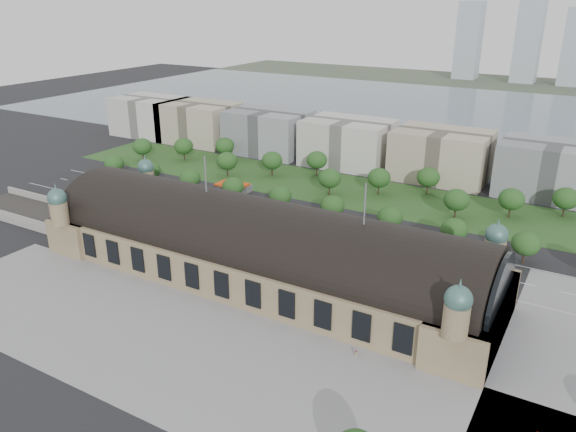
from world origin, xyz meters
The scene contains 55 objects.
ground centered at (0.00, 0.00, 0.00)m, with size 900.00×900.00×0.00m, color black.
station centered at (0.00, 0.00, 10.28)m, with size 150.00×48.40×44.30m.
track_cutting centered at (-110.00, -2.21, 0.70)m, with size 70.00×24.00×3.10m.
plaza_south centered at (10.00, -44.00, 0.00)m, with size 190.00×48.00×0.12m, color gray.
road_slab centered at (-20.00, 38.00, 0.00)m, with size 260.00×26.00×0.10m, color black.
grass_belt centered at (-15.00, 93.00, 0.00)m, with size 300.00×45.00×0.10m, color #295020.
petrol_station centered at (-53.91, 65.28, 2.95)m, with size 14.00×13.00×5.05m.
lake centered at (0.00, 298.00, 0.00)m, with size 700.00×320.00×0.08m, color slate.
far_shore centered at (0.00, 498.00, 0.00)m, with size 700.00×120.00×0.14m, color #44513D.
far_tower_left centered at (-60.00, 508.00, 40.00)m, with size 24.00×24.00×80.00m, color #9EA8B2.
far_tower_mid centered at (0.00, 508.00, 42.50)m, with size 24.00×24.00×85.00m, color #9EA8B2.
far_tower_right centered at (45.00, 508.00, 37.50)m, with size 24.00×24.00×75.00m, color #9EA8B2.
office_0 centered at (-170.00, 133.00, 12.00)m, with size 45.00×32.00×24.00m, color beige.
office_1 centered at (-130.00, 133.00, 12.00)m, with size 45.00×32.00×24.00m, color tan.
office_2 centered at (-80.00, 133.00, 12.00)m, with size 45.00×32.00×24.00m, color gray.
office_3 centered at (-30.00, 133.00, 12.00)m, with size 45.00×32.00×24.00m, color beige.
office_4 centered at (20.00, 133.00, 12.00)m, with size 45.00×32.00×24.00m, color tan.
office_5 centered at (70.00, 133.00, 12.00)m, with size 45.00×32.00×24.00m, color gray.
tree_row_0 centered at (-120.00, 53.00, 7.43)m, with size 9.60×9.60×11.52m.
tree_row_1 centered at (-96.00, 53.00, 7.43)m, with size 9.60×9.60×11.52m.
tree_row_2 centered at (-72.00, 53.00, 7.43)m, with size 9.60×9.60×11.52m.
tree_row_3 centered at (-48.00, 53.00, 7.43)m, with size 9.60×9.60×11.52m.
tree_row_4 centered at (-24.00, 53.00, 7.43)m, with size 9.60×9.60×11.52m.
tree_row_5 centered at (0.00, 53.00, 7.43)m, with size 9.60×9.60×11.52m.
tree_row_6 centered at (24.00, 53.00, 7.43)m, with size 9.60×9.60×11.52m.
tree_row_7 centered at (48.00, 53.00, 7.43)m, with size 9.60×9.60×11.52m.
tree_row_8 centered at (72.00, 53.00, 7.43)m, with size 9.60×9.60×11.52m.
tree_belt_0 centered at (-130.00, 83.00, 8.05)m, with size 10.40×10.40×12.48m.
tree_belt_1 centered at (-111.00, 95.00, 8.05)m, with size 10.40×10.40×12.48m.
tree_belt_2 centered at (-92.00, 107.00, 8.05)m, with size 10.40×10.40×12.48m.
tree_belt_3 centered at (-73.00, 83.00, 8.05)m, with size 10.40×10.40×12.48m.
tree_belt_4 centered at (-54.00, 95.00, 8.05)m, with size 10.40×10.40×12.48m.
tree_belt_5 centered at (-35.00, 107.00, 8.05)m, with size 10.40×10.40×12.48m.
tree_belt_6 centered at (-16.00, 83.00, 8.05)m, with size 10.40×10.40×12.48m.
tree_belt_7 centered at (3.00, 95.00, 8.05)m, with size 10.40×10.40×12.48m.
tree_belt_8 centered at (22.00, 107.00, 8.05)m, with size 10.40×10.40×12.48m.
tree_belt_9 centered at (41.00, 83.00, 8.05)m, with size 10.40×10.40×12.48m.
tree_belt_10 centered at (60.00, 95.00, 8.05)m, with size 10.40×10.40×12.48m.
tree_belt_11 centered at (79.00, 107.00, 8.05)m, with size 10.40×10.40×12.48m.
traffic_car_1 centered at (-94.80, 45.81, 0.64)m, with size 1.35×3.88×1.28m, color #9C9DA4.
traffic_car_2 centered at (-45.95, 31.43, 0.83)m, with size 2.74×5.94×1.65m, color black.
traffic_car_3 centered at (-27.11, 37.35, 0.75)m, with size 2.11×5.20×1.51m, color maroon.
traffic_car_4 centered at (3.67, 28.37, 0.75)m, with size 1.76×4.37×1.49m, color #1B1C4D.
traffic_car_5 centered at (43.96, 42.96, 0.64)m, with size 1.36×3.90×1.29m, color #5A5C62.
parked_car_0 centered at (-65.22, 25.00, 0.69)m, with size 1.45×4.16×1.37m, color black.
parked_car_1 centered at (-65.74, 23.89, 0.69)m, with size 2.29×4.96×1.38m, color maroon.
parked_car_2 centered at (-55.34, 25.00, 0.72)m, with size 2.00×4.93×1.43m, color #171740.
parked_car_3 centered at (-37.74, 23.89, 0.76)m, with size 1.81×4.49×1.53m, color #525659.
parked_car_4 centered at (-30.91, 22.62, 0.78)m, with size 1.66×4.75×1.57m, color white.
parked_car_5 centered at (-21.42, 21.00, 0.65)m, with size 2.14×4.65×1.29m, color gray.
parked_car_6 centered at (-18.00, 25.00, 0.66)m, with size 1.84×4.54×1.32m, color black.
bus_west centered at (-5.94, 32.00, 1.67)m, with size 2.81×11.99×3.34m, color red.
bus_mid centered at (-8.16, 27.00, 1.70)m, with size 2.86×12.22×3.40m, color silver.
bus_east centered at (34.05, 27.00, 1.54)m, with size 2.59×11.08×3.09m, color silver.
pedestrian_0 centered at (44.51, -24.09, 0.89)m, with size 0.87×0.50×1.78m, color gray.
Camera 1 is at (89.36, -135.12, 84.65)m, focal length 35.00 mm.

